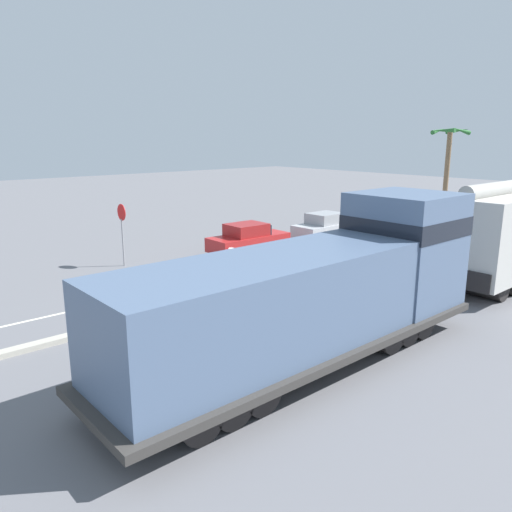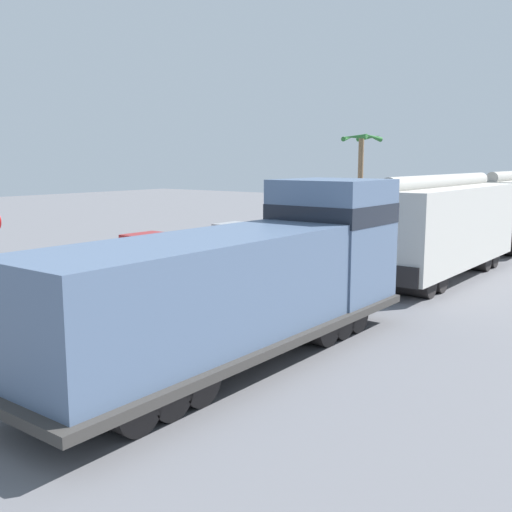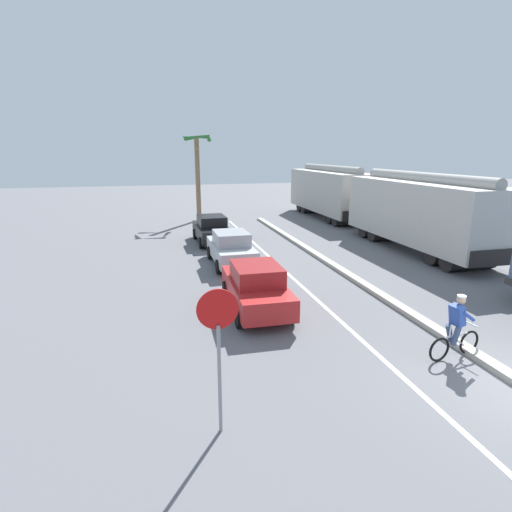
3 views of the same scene
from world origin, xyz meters
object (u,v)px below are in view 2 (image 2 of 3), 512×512
object	(u,v)px
parked_car_red	(150,252)
locomotive	(257,282)
parked_car_silver	(237,239)
palm_tree_near	(361,162)
parked_car_black	(289,230)
hopper_car_lead	(440,227)
cyclist	(138,280)

from	to	relation	value
parked_car_red	locomotive	bearing A→B (deg)	-30.39
parked_car_silver	palm_tree_near	xyz separation A→B (m)	(-0.06, 13.20, 3.79)
locomotive	palm_tree_near	bearing A→B (deg)	112.46
parked_car_red	palm_tree_near	world-z (taller)	palm_tree_near
locomotive	parked_car_black	distance (m)	19.82
hopper_car_lead	palm_tree_near	bearing A→B (deg)	128.81
parked_car_red	parked_car_silver	size ratio (longest dim) A/B	1.00
palm_tree_near	cyclist	bearing A→B (deg)	-80.15
parked_car_red	cyclist	xyz separation A→B (m)	(4.19, -4.42, 0.00)
hopper_car_lead	cyclist	world-z (taller)	hopper_car_lead
parked_car_red	parked_car_black	xyz separation A→B (m)	(-0.02, 10.63, 0.00)
palm_tree_near	parked_car_silver	bearing A→B (deg)	-89.73
parked_car_red	parked_car_black	world-z (taller)	same
parked_car_red	cyclist	distance (m)	6.09
cyclist	hopper_car_lead	bearing A→B (deg)	58.86
parked_car_black	palm_tree_near	bearing A→B (deg)	88.85
locomotive	parked_car_silver	xyz separation A→B (m)	(-10.28, 11.81, -0.98)
parked_car_red	parked_car_black	size ratio (longest dim) A/B	1.00
hopper_car_lead	cyclist	size ratio (longest dim) A/B	6.18
locomotive	cyclist	size ratio (longest dim) A/B	6.77
parked_car_silver	cyclist	size ratio (longest dim) A/B	2.46
hopper_car_lead	palm_tree_near	xyz separation A→B (m)	(-10.34, 12.86, 2.53)
parked_car_black	cyclist	bearing A→B (deg)	-74.38
locomotive	cyclist	bearing A→B (deg)	164.64
locomotive	parked_car_red	world-z (taller)	locomotive
parked_car_black	palm_tree_near	xyz separation A→B (m)	(0.16, 8.24, 3.79)
locomotive	hopper_car_lead	xyz separation A→B (m)	(0.00, 12.16, 0.28)
parked_car_silver	parked_car_black	xyz separation A→B (m)	(-0.23, 4.96, 0.00)
hopper_car_lead	parked_car_silver	world-z (taller)	hopper_car_lead
hopper_car_lead	parked_car_silver	bearing A→B (deg)	-178.09
locomotive	parked_car_black	size ratio (longest dim) A/B	2.73
locomotive	hopper_car_lead	size ratio (longest dim) A/B	1.10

